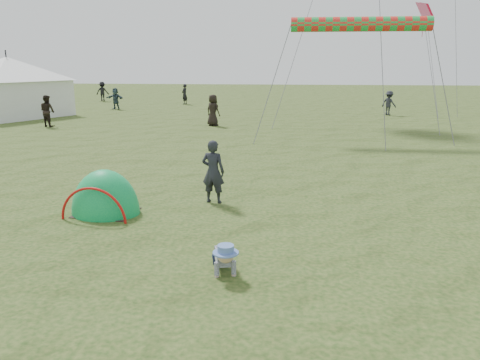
# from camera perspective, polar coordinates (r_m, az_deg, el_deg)

# --- Properties ---
(ground) EXTENTS (140.00, 140.00, 0.00)m
(ground) POSITION_cam_1_polar(r_m,az_deg,el_deg) (8.61, -3.24, -9.67)
(ground) COLOR #193710
(crawling_toddler) EXTENTS (0.73, 0.90, 0.60)m
(crawling_toddler) POSITION_cam_1_polar(r_m,az_deg,el_deg) (7.99, -1.95, -9.27)
(crawling_toddler) COLOR black
(crawling_toddler) RESTS_ON ground
(popup_tent) EXTENTS (1.75, 1.49, 2.11)m
(popup_tent) POSITION_cam_1_polar(r_m,az_deg,el_deg) (11.57, -15.99, -3.90)
(popup_tent) COLOR #068A4C
(popup_tent) RESTS_ON ground
(standing_adult) EXTENTS (0.64, 0.47, 1.61)m
(standing_adult) POSITION_cam_1_polar(r_m,az_deg,el_deg) (11.78, -3.30, 1.02)
(standing_adult) COLOR #1F2229
(standing_adult) RESTS_ON ground
(event_marquee) EXTENTS (7.91, 7.91, 4.11)m
(event_marquee) POSITION_cam_1_polar(r_m,az_deg,el_deg) (34.44, -26.30, 10.35)
(event_marquee) COLOR white
(event_marquee) RESTS_ON ground
(crowd_person_0) EXTENTS (0.58, 0.72, 1.71)m
(crowd_person_0) POSITION_cam_1_polar(r_m,az_deg,el_deg) (40.74, -6.78, 10.35)
(crowd_person_0) COLOR black
(crowd_person_0) RESTS_ON ground
(crowd_person_1) EXTENTS (1.03, 0.93, 1.74)m
(crowd_person_1) POSITION_cam_1_polar(r_m,az_deg,el_deg) (28.25, -22.43, 7.79)
(crowd_person_1) COLOR black
(crowd_person_1) RESTS_ON ground
(crowd_person_2) EXTENTS (1.00, 0.52, 1.63)m
(crowd_person_2) POSITION_cam_1_polar(r_m,az_deg,el_deg) (40.69, -24.40, 9.15)
(crowd_person_2) COLOR #273140
(crowd_person_2) RESTS_ON ground
(crowd_person_3) EXTENTS (1.18, 1.15, 1.62)m
(crowd_person_3) POSITION_cam_1_polar(r_m,az_deg,el_deg) (33.54, 17.70, 8.93)
(crowd_person_3) COLOR #24252D
(crowd_person_3) RESTS_ON ground
(crowd_person_5) EXTENTS (1.57, 0.84, 1.61)m
(crowd_person_5) POSITION_cam_1_polar(r_m,az_deg,el_deg) (37.33, -14.94, 9.57)
(crowd_person_5) COLOR #2D3F4A
(crowd_person_5) RESTS_ON ground
(crowd_person_6) EXTENTS (0.73, 0.63, 1.68)m
(crowd_person_6) POSITION_cam_1_polar(r_m,az_deg,el_deg) (32.64, -23.31, 8.37)
(crowd_person_6) COLOR black
(crowd_person_6) RESTS_ON ground
(crowd_person_9) EXTENTS (1.20, 0.77, 1.76)m
(crowd_person_9) POSITION_cam_1_polar(r_m,az_deg,el_deg) (45.60, -16.42, 10.31)
(crowd_person_9) COLOR black
(crowd_person_9) RESTS_ON ground
(crowd_person_10) EXTENTS (1.01, 0.91, 1.74)m
(crowd_person_10) POSITION_cam_1_polar(r_m,az_deg,el_deg) (26.54, -3.32, 8.49)
(crowd_person_10) COLOR black
(crowd_person_10) RESTS_ON ground
(rainbow_tube_kite) EXTENTS (6.12, 0.64, 0.64)m
(rainbow_tube_kite) POSITION_cam_1_polar(r_m,az_deg,el_deg) (22.44, 14.48, 17.92)
(rainbow_tube_kite) COLOR red
(diamond_kite_0) EXTENTS (1.24, 1.24, 1.01)m
(diamond_kite_0) POSITION_cam_1_polar(r_m,az_deg,el_deg) (37.43, 21.84, 18.66)
(diamond_kite_0) COLOR red
(diamond_kite_5) EXTENTS (1.16, 1.16, 0.95)m
(diamond_kite_5) POSITION_cam_1_polar(r_m,az_deg,el_deg) (29.61, 21.55, 18.58)
(diamond_kite_5) COLOR #DC516B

